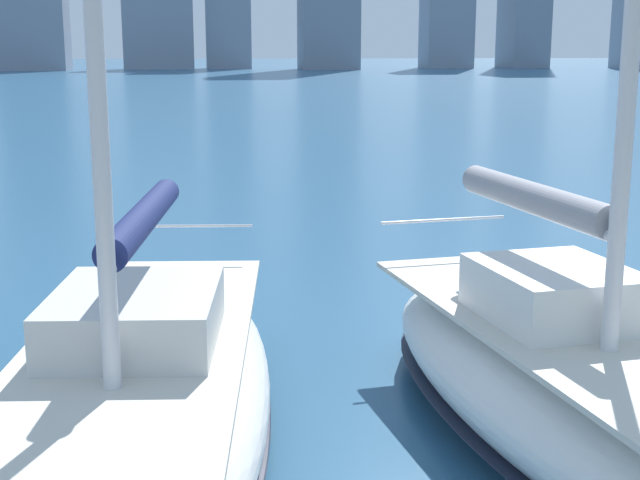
{
  "coord_description": "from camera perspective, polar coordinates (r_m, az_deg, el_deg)",
  "views": [
    {
      "loc": [
        1.33,
        1.71,
        4.01
      ],
      "look_at": [
        0.13,
        -6.51,
        2.2
      ],
      "focal_mm": 50.0,
      "sensor_mm": 36.0,
      "label": 1
    }
  ],
  "objects": [
    {
      "name": "sailboat_navy",
      "position": [
        9.11,
        -12.07,
        -9.96
      ],
      "size": [
        3.82,
        9.59,
        10.66
      ],
      "color": "white",
      "rests_on": "ground"
    },
    {
      "name": "sailboat_grey",
      "position": [
        9.31,
        15.81,
        -8.74
      ],
      "size": [
        3.23,
        7.66,
        11.31
      ],
      "color": "white",
      "rests_on": "ground"
    }
  ]
}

